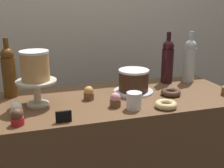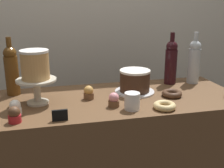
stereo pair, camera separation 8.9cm
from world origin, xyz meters
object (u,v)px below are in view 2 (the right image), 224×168
object	(u,v)px
cupcake_chocolate	(14,115)
donut_chocolate	(172,94)
wine_bottle_clear	(194,61)
cake_stand_pedestal	(37,87)
wine_bottle_amber	(12,70)
cupcake_strawberry	(114,100)
chocolate_round_cake	(135,80)
cupcake_vanilla	(15,108)
wine_bottle_dark_red	(171,61)
donut_glazed	(165,106)
white_layer_cake	(35,65)
coffee_cup_ceramic	(132,101)
cupcake_caramel	(89,93)
price_sign_chalkboard	(60,115)

from	to	relation	value
cupcake_chocolate	donut_chocolate	size ratio (longest dim) A/B	0.66
wine_bottle_clear	cake_stand_pedestal	bearing A→B (deg)	-170.55
cake_stand_pedestal	wine_bottle_amber	xyz separation A→B (m)	(-0.14, 0.18, 0.05)
wine_bottle_amber	donut_chocolate	world-z (taller)	wine_bottle_amber
cupcake_strawberry	wine_bottle_clear	bearing A→B (deg)	26.37
chocolate_round_cake	cupcake_vanilla	size ratio (longest dim) A/B	2.35
wine_bottle_clear	cupcake_strawberry	size ratio (longest dim) A/B	4.38
chocolate_round_cake	cupcake_chocolate	xyz separation A→B (m)	(-0.64, -0.27, -0.04)
wine_bottle_dark_red	donut_glazed	world-z (taller)	wine_bottle_dark_red
cake_stand_pedestal	white_layer_cake	world-z (taller)	white_layer_cake
cake_stand_pedestal	donut_glazed	xyz separation A→B (m)	(0.61, -0.22, -0.07)
donut_glazed	wine_bottle_dark_red	bearing A→B (deg)	62.32
wine_bottle_amber	coffee_cup_ceramic	xyz separation A→B (m)	(0.59, -0.37, -0.10)
donut_glazed	donut_chocolate	xyz separation A→B (m)	(0.12, 0.16, 0.00)
cupcake_caramel	wine_bottle_amber	bearing A→B (deg)	156.51
wine_bottle_amber	wine_bottle_dark_red	world-z (taller)	same
wine_bottle_dark_red	cupcake_chocolate	distance (m)	1.00
donut_glazed	cupcake_vanilla	bearing A→B (deg)	172.73
chocolate_round_cake	wine_bottle_amber	xyz separation A→B (m)	(-0.68, 0.13, 0.07)
cupcake_vanilla	cupcake_strawberry	bearing A→B (deg)	-0.35
chocolate_round_cake	cupcake_caramel	xyz separation A→B (m)	(-0.28, -0.05, -0.04)
chocolate_round_cake	price_sign_chalkboard	size ratio (longest dim) A/B	2.50
wine_bottle_clear	price_sign_chalkboard	world-z (taller)	wine_bottle_clear
cupcake_caramel	donut_chocolate	bearing A→B (deg)	-8.18
cake_stand_pedestal	wine_bottle_dark_red	distance (m)	0.84
chocolate_round_cake	cupcake_chocolate	world-z (taller)	chocolate_round_cake
wine_bottle_amber	wine_bottle_dark_red	size ratio (longest dim) A/B	1.00
cupcake_vanilla	donut_chocolate	world-z (taller)	cupcake_vanilla
wine_bottle_amber	white_layer_cake	bearing A→B (deg)	-53.58
chocolate_round_cake	wine_bottle_amber	distance (m)	0.69
chocolate_round_cake	wine_bottle_dark_red	size ratio (longest dim) A/B	0.54
wine_bottle_dark_red	cake_stand_pedestal	bearing A→B (deg)	-167.56
white_layer_cake	cupcake_caramel	xyz separation A→B (m)	(0.27, 0.01, -0.17)
donut_glazed	coffee_cup_ceramic	bearing A→B (deg)	168.65
cupcake_vanilla	cake_stand_pedestal	bearing A→B (deg)	53.06
cupcake_vanilla	donut_chocolate	xyz separation A→B (m)	(0.82, 0.07, -0.02)
wine_bottle_amber	cupcake_strawberry	world-z (taller)	wine_bottle_amber
white_layer_cake	price_sign_chalkboard	xyz separation A→B (m)	(0.10, -0.25, -0.18)
wine_bottle_amber	cupcake_vanilla	xyz separation A→B (m)	(0.04, -0.31, -0.11)
wine_bottle_clear	cupcake_vanilla	world-z (taller)	wine_bottle_clear
white_layer_cake	wine_bottle_clear	world-z (taller)	wine_bottle_clear
cake_stand_pedestal	coffee_cup_ceramic	xyz separation A→B (m)	(0.45, -0.19, -0.05)
cupcake_caramel	cupcake_chocolate	bearing A→B (deg)	-148.02
wine_bottle_amber	cupcake_chocolate	bearing A→B (deg)	-84.27
cake_stand_pedestal	donut_chocolate	world-z (taller)	cake_stand_pedestal
donut_glazed	cupcake_strawberry	bearing A→B (deg)	159.72
wine_bottle_clear	donut_chocolate	distance (m)	0.35
cupcake_strawberry	coffee_cup_ceramic	world-z (taller)	coffee_cup_ceramic
wine_bottle_dark_red	cupcake_caramel	bearing A→B (deg)	-162.65
wine_bottle_clear	coffee_cup_ceramic	world-z (taller)	wine_bottle_clear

